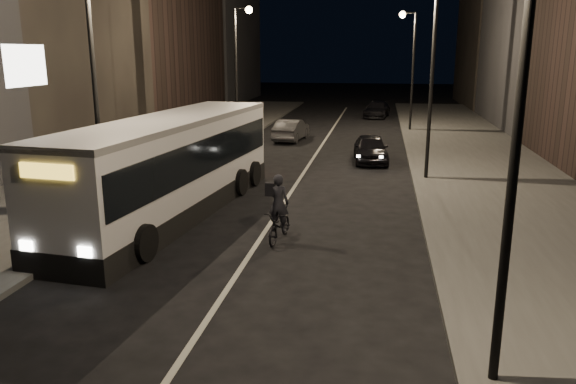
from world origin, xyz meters
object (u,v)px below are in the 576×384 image
at_px(streetlight_left_near, 100,59).
at_px(cyclist_on_bicycle, 279,219).
at_px(car_far, 377,110).
at_px(streetlight_right_mid, 427,57).
at_px(car_near, 371,149).
at_px(streetlight_right_near, 505,69).
at_px(car_mid, 291,130).
at_px(city_bus, 172,162).
at_px(streetlight_left_far, 240,55).
at_px(streetlight_right_far, 410,55).

relative_size(streetlight_left_near, cyclist_on_bicycle, 3.83).
xyz_separation_m(cyclist_on_bicycle, car_far, (2.55, 33.74, -0.03)).
xyz_separation_m(streetlight_right_mid, cyclist_on_bicycle, (-4.72, -9.09, -4.66)).
bearing_deg(car_near, streetlight_right_near, -88.54).
xyz_separation_m(cyclist_on_bicycle, car_mid, (-2.77, 19.56, -0.01)).
bearing_deg(cyclist_on_bicycle, city_bus, 159.34).
bearing_deg(streetlight_left_near, city_bus, 34.50).
distance_m(streetlight_right_mid, streetlight_left_near, 13.33).
xyz_separation_m(streetlight_right_mid, streetlight_left_near, (-10.66, -8.00, 0.00)).
xyz_separation_m(streetlight_left_far, city_bus, (1.73, -16.81, -3.50)).
relative_size(car_near, car_mid, 0.99).
xyz_separation_m(streetlight_right_near, streetlight_left_far, (-10.66, 26.00, 0.00)).
xyz_separation_m(streetlight_left_far, car_near, (8.39, -5.96, -4.65)).
bearing_deg(car_mid, car_near, 134.69).
xyz_separation_m(streetlight_right_far, car_near, (-2.27, -11.96, -4.65)).
distance_m(streetlight_left_far, car_mid, 5.67).
bearing_deg(streetlight_right_far, city_bus, -111.39).
distance_m(streetlight_right_mid, streetlight_left_far, 14.62).
xyz_separation_m(streetlight_right_mid, car_mid, (-7.49, 10.47, -4.67)).
height_order(streetlight_left_near, cyclist_on_bicycle, streetlight_left_near).
relative_size(city_bus, car_near, 3.10).
bearing_deg(city_bus, streetlight_right_near, -39.78).
bearing_deg(streetlight_right_far, streetlight_left_far, -150.64).
relative_size(streetlight_left_far, city_bus, 0.63).
bearing_deg(streetlight_right_mid, city_bus, -142.68).
distance_m(streetlight_right_near, car_near, 20.69).
bearing_deg(streetlight_left_far, cyclist_on_bicycle, -72.69).
relative_size(streetlight_right_far, city_bus, 0.63).
distance_m(streetlight_left_far, cyclist_on_bicycle, 20.53).
bearing_deg(cyclist_on_bicycle, streetlight_right_far, 87.10).
distance_m(streetlight_right_far, city_bus, 24.75).
distance_m(streetlight_right_near, streetlight_left_far, 28.10).
xyz_separation_m(streetlight_right_far, streetlight_left_near, (-10.66, -24.00, 0.00)).
height_order(streetlight_left_far, car_near, streetlight_left_far).
height_order(car_near, car_far, car_near).
relative_size(streetlight_right_far, cyclist_on_bicycle, 3.83).
bearing_deg(streetlight_right_near, streetlight_right_far, 90.00).
bearing_deg(car_near, car_far, 84.70).
xyz_separation_m(streetlight_left_far, car_mid, (3.18, 0.47, -4.67)).
bearing_deg(car_mid, streetlight_right_far, -137.87).
distance_m(streetlight_right_near, streetlight_right_far, 32.00).
xyz_separation_m(cyclist_on_bicycle, car_near, (2.44, 13.13, 0.00)).
bearing_deg(streetlight_right_near, car_mid, 105.79).
bearing_deg(car_mid, streetlight_right_near, 111.48).
bearing_deg(car_near, city_bus, -126.57).
bearing_deg(streetlight_right_mid, car_mid, 125.55).
height_order(streetlight_right_near, car_mid, streetlight_right_near).
bearing_deg(city_bus, car_mid, 91.25).
relative_size(streetlight_right_far, streetlight_left_near, 1.00).
relative_size(streetlight_right_near, car_far, 1.74).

